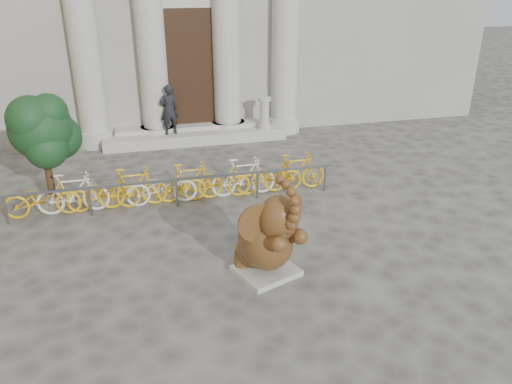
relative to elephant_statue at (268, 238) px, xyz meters
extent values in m
plane|color=#474442|center=(-0.16, -1.01, -0.77)|extent=(80.00, 80.00, 0.00)
cube|color=black|center=(-0.16, 8.91, 1.53)|extent=(2.40, 0.16, 4.00)
cylinder|color=#A8A59E|center=(-3.36, 8.79, 3.23)|extent=(0.90, 0.90, 8.00)
cylinder|color=#A8A59E|center=(-1.36, 8.79, 3.23)|extent=(0.90, 0.90, 8.00)
cylinder|color=#A8A59E|center=(1.04, 8.79, 3.23)|extent=(0.90, 0.90, 8.00)
cylinder|color=#A8A59E|center=(3.04, 8.79, 3.23)|extent=(0.90, 0.90, 8.00)
cube|color=#A8A59E|center=(-0.16, 8.39, -0.59)|extent=(6.00, 1.20, 0.36)
cube|color=#A8A59E|center=(-0.01, 0.03, -0.72)|extent=(1.33, 1.27, 0.11)
ellipsoid|color=black|center=(-0.09, 0.25, -0.35)|extent=(1.13, 1.11, 0.68)
ellipsoid|color=black|center=(-0.02, 0.05, -0.05)|extent=(1.40, 1.55, 1.10)
cylinder|color=black|center=(-0.41, 0.28, -0.53)|extent=(0.41, 0.41, 0.28)
cylinder|color=black|center=(0.12, 0.48, -0.53)|extent=(0.41, 0.41, 0.28)
cylinder|color=black|center=(-0.09, -0.43, 0.16)|extent=(0.46, 0.68, 0.42)
cylinder|color=black|center=(0.35, -0.26, 0.16)|extent=(0.46, 0.68, 0.42)
ellipsoid|color=black|center=(0.12, -0.30, 0.54)|extent=(0.91, 0.89, 0.85)
cylinder|color=black|center=(-0.27, -0.31, 0.50)|extent=(0.72, 0.09, 0.72)
cylinder|color=black|center=(0.41, -0.06, 0.50)|extent=(0.59, 0.49, 0.72)
cone|color=beige|center=(0.07, -0.55, 0.37)|extent=(0.20, 0.24, 0.11)
cone|color=beige|center=(0.31, -0.46, 0.37)|extent=(0.10, 0.25, 0.11)
cube|color=slate|center=(-1.31, 3.41, -0.07)|extent=(8.01, 0.06, 0.06)
cylinder|color=slate|center=(-5.11, 3.41, -0.42)|extent=(0.06, 0.06, 0.70)
cylinder|color=slate|center=(-3.31, 3.41, -0.42)|extent=(0.06, 0.06, 0.70)
cylinder|color=slate|center=(-1.31, 3.41, -0.42)|extent=(0.06, 0.06, 0.70)
cylinder|color=slate|center=(0.69, 3.41, -0.42)|extent=(0.06, 0.06, 0.70)
cylinder|color=slate|center=(2.49, 3.41, -0.42)|extent=(0.06, 0.06, 0.70)
imported|color=gold|center=(-4.37, 3.66, -0.27)|extent=(1.70, 0.50, 1.00)
imported|color=silver|center=(-3.69, 3.66, -0.27)|extent=(1.66, 0.47, 1.00)
imported|color=gold|center=(-3.01, 3.66, -0.27)|extent=(1.70, 0.50, 1.00)
imported|color=gold|center=(-2.33, 3.66, -0.27)|extent=(1.66, 0.47, 1.00)
imported|color=silver|center=(-1.65, 3.66, -0.27)|extent=(1.70, 0.50, 1.00)
imported|color=gold|center=(-0.97, 3.66, -0.27)|extent=(1.66, 0.47, 1.00)
imported|color=gold|center=(-0.29, 3.66, -0.27)|extent=(1.70, 0.50, 1.00)
imported|color=silver|center=(0.39, 3.66, -0.27)|extent=(1.66, 0.47, 1.00)
imported|color=gold|center=(1.07, 3.66, -0.27)|extent=(1.70, 0.50, 1.00)
imported|color=gold|center=(1.75, 3.66, -0.27)|extent=(1.66, 0.47, 1.00)
cylinder|color=#332114|center=(-4.20, 4.06, 0.08)|extent=(0.17, 0.17, 1.70)
sphere|color=#103219|center=(-4.20, 4.06, 1.22)|extent=(1.42, 1.42, 1.42)
sphere|color=#103219|center=(-3.87, 4.25, 0.93)|extent=(1.04, 1.04, 1.04)
sphere|color=#103219|center=(-4.48, 4.29, 1.03)|extent=(0.95, 0.95, 0.95)
sphere|color=#103219|center=(-4.10, 3.77, 0.84)|extent=(0.95, 0.95, 0.95)
sphere|color=#103219|center=(-4.34, 3.87, 1.50)|extent=(1.04, 1.04, 1.04)
sphere|color=#103219|center=(-3.96, 3.96, 1.59)|extent=(0.85, 0.85, 0.85)
imported|color=black|center=(-0.99, 8.24, 0.40)|extent=(0.67, 0.52, 1.62)
cylinder|color=#A8A59E|center=(2.15, 8.09, -0.35)|extent=(0.44, 0.44, 0.13)
cylinder|color=#A8A59E|center=(2.15, 8.09, 0.08)|extent=(0.31, 0.31, 0.98)
cylinder|color=#A8A59E|center=(2.15, 8.09, 0.60)|extent=(0.44, 0.44, 0.11)
camera|label=1|loc=(-2.19, -7.68, 4.45)|focal=35.00mm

